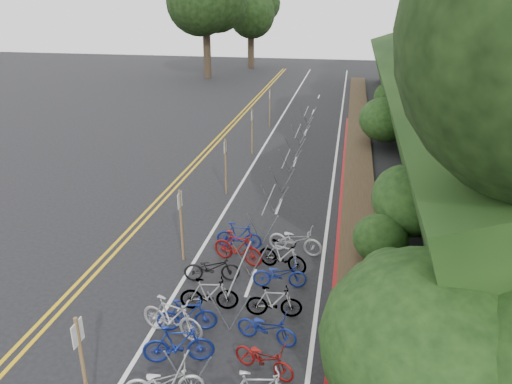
% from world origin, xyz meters
% --- Properties ---
extents(ground, '(120.00, 120.00, 0.00)m').
position_xyz_m(ground, '(0.00, 0.00, 0.00)').
color(ground, black).
rests_on(ground, ground).
extents(road_markings, '(7.47, 80.00, 0.01)m').
position_xyz_m(road_markings, '(0.63, 10.10, 0.00)').
color(road_markings, gold).
rests_on(road_markings, ground).
extents(red_curb, '(0.25, 28.00, 0.10)m').
position_xyz_m(red_curb, '(5.70, 12.00, 0.05)').
color(red_curb, maroon).
rests_on(red_curb, ground).
extents(embankment, '(14.30, 48.14, 9.11)m').
position_xyz_m(embankment, '(12.96, 19.04, 2.57)').
color(embankment, black).
rests_on(embankment, ground).
extents(bike_racks_rest, '(1.14, 23.00, 1.17)m').
position_xyz_m(bike_racks_rest, '(3.00, 13.00, 0.85)').
color(bike_racks_rest, gray).
rests_on(bike_racks_rest, ground).
extents(signpost_near, '(0.08, 0.40, 2.51)m').
position_xyz_m(signpost_near, '(0.81, -1.76, 1.44)').
color(signpost_near, brown).
rests_on(signpost_near, ground).
extents(signposts_rest, '(0.08, 18.40, 2.50)m').
position_xyz_m(signposts_rest, '(0.60, 14.00, 1.43)').
color(signposts_rest, brown).
rests_on(signposts_rest, ground).
extents(bike_front, '(0.99, 1.92, 1.11)m').
position_xyz_m(bike_front, '(1.60, 1.15, 0.55)').
color(bike_front, '#9E9EA3').
rests_on(bike_front, ground).
extents(bike_valet, '(3.28, 11.08, 1.09)m').
position_xyz_m(bike_valet, '(3.12, 1.51, 0.48)').
color(bike_valet, navy).
rests_on(bike_valet, ground).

